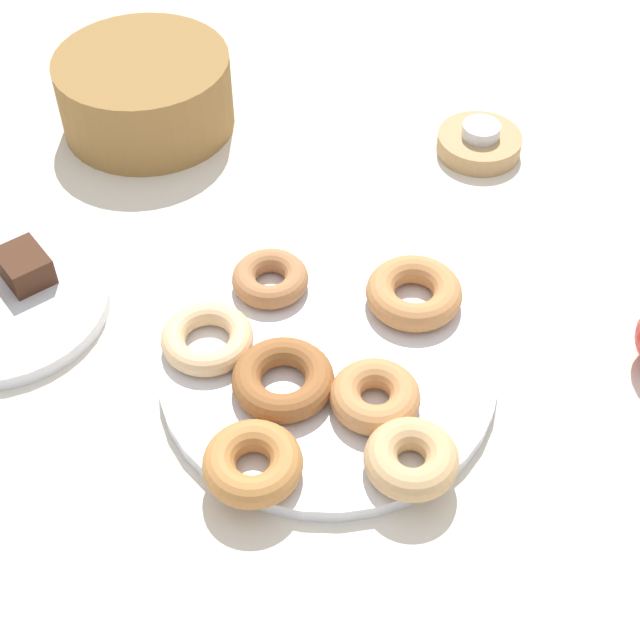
# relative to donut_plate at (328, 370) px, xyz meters

# --- Properties ---
(ground_plane) EXTENTS (2.40, 2.40, 0.00)m
(ground_plane) POSITION_rel_donut_plate_xyz_m (0.00, 0.00, -0.01)
(ground_plane) COLOR beige
(donut_plate) EXTENTS (0.32, 0.32, 0.02)m
(donut_plate) POSITION_rel_donut_plate_xyz_m (0.00, 0.00, 0.00)
(donut_plate) COLOR silver
(donut_plate) RESTS_ON ground_plane
(donut_0) EXTENTS (0.11, 0.11, 0.03)m
(donut_0) POSITION_rel_donut_plate_xyz_m (0.10, 0.06, 0.02)
(donut_0) COLOR #C6844C
(donut_0) RESTS_ON donut_plate
(donut_1) EXTENTS (0.11, 0.11, 0.03)m
(donut_1) POSITION_rel_donut_plate_xyz_m (0.03, -0.06, 0.02)
(donut_1) COLOR #C6844C
(donut_1) RESTS_ON donut_plate
(donut_2) EXTENTS (0.12, 0.12, 0.03)m
(donut_2) POSITION_rel_donut_plate_xyz_m (0.04, -0.13, 0.02)
(donut_2) COLOR tan
(donut_2) RESTS_ON donut_plate
(donut_3) EXTENTS (0.13, 0.13, 0.03)m
(donut_3) POSITION_rel_donut_plate_xyz_m (-0.05, -0.02, 0.02)
(donut_3) COLOR #995B2D
(donut_3) RESTS_ON donut_plate
(donut_4) EXTENTS (0.11, 0.11, 0.02)m
(donut_4) POSITION_rel_donut_plate_xyz_m (-0.03, 0.11, 0.02)
(donut_4) COLOR #B27547
(donut_4) RESTS_ON donut_plate
(donut_5) EXTENTS (0.10, 0.10, 0.02)m
(donut_5) POSITION_rel_donut_plate_xyz_m (-0.10, 0.05, 0.02)
(donut_5) COLOR #EABC84
(donut_5) RESTS_ON donut_plate
(donut_6) EXTENTS (0.10, 0.10, 0.03)m
(donut_6) POSITION_rel_donut_plate_xyz_m (-0.09, -0.10, 0.02)
(donut_6) COLOR #BC7A3D
(donut_6) RESTS_ON donut_plate
(cake_plate) EXTENTS (0.21, 0.21, 0.02)m
(cake_plate) POSITION_rel_donut_plate_xyz_m (-0.29, 0.16, -0.00)
(cake_plate) COLOR silver
(cake_plate) RESTS_ON ground_plane
(brownie_far) EXTENTS (0.06, 0.07, 0.03)m
(brownie_far) POSITION_rel_donut_plate_xyz_m (-0.27, 0.19, 0.02)
(brownie_far) COLOR #472819
(brownie_far) RESTS_ON cake_plate
(candle_holder) EXTENTS (0.10, 0.10, 0.02)m
(candle_holder) POSITION_rel_donut_plate_xyz_m (0.26, 0.29, 0.00)
(candle_holder) COLOR tan
(candle_holder) RESTS_ON ground_plane
(tealight) EXTENTS (0.04, 0.04, 0.01)m
(tealight) POSITION_rel_donut_plate_xyz_m (0.26, 0.29, 0.02)
(tealight) COLOR silver
(tealight) RESTS_ON candle_holder
(basket) EXTENTS (0.25, 0.25, 0.09)m
(basket) POSITION_rel_donut_plate_xyz_m (-0.11, 0.44, 0.04)
(basket) COLOR olive
(basket) RESTS_ON ground_plane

